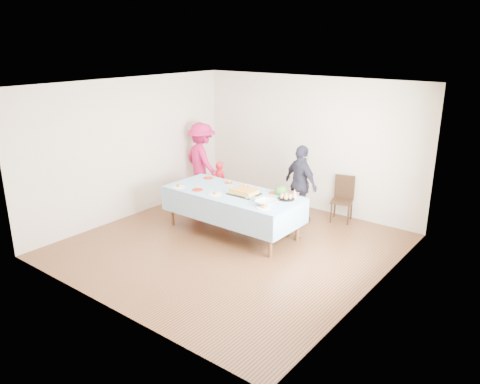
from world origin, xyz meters
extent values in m
plane|color=#432313|center=(0.00, 0.00, 0.00)|extent=(5.00, 5.00, 0.00)
cube|color=beige|center=(0.00, 2.50, 1.35)|extent=(5.00, 0.04, 2.70)
cube|color=beige|center=(0.00, -2.50, 1.35)|extent=(5.00, 0.04, 2.70)
cube|color=beige|center=(-2.50, 0.00, 1.35)|extent=(0.04, 5.00, 2.70)
cube|color=beige|center=(2.50, 0.00, 1.35)|extent=(0.04, 5.00, 2.70)
cube|color=white|center=(0.00, 0.00, 2.70)|extent=(5.00, 5.00, 0.04)
cube|color=#472B16|center=(2.47, 0.20, 1.50)|extent=(0.03, 1.75, 1.35)
cylinder|color=brown|center=(-1.45, 0.04, 0.36)|extent=(0.06, 0.06, 0.73)
cylinder|color=brown|center=(0.79, 0.04, 0.36)|extent=(0.06, 0.06, 0.73)
cylinder|color=brown|center=(-1.45, 0.88, 0.36)|extent=(0.06, 0.06, 0.73)
cylinder|color=brown|center=(0.79, 0.88, 0.36)|extent=(0.06, 0.06, 0.73)
cube|color=brown|center=(-0.33, 0.46, 0.75)|extent=(2.40, 1.00, 0.04)
cube|color=silver|center=(-0.33, 0.46, 0.78)|extent=(2.50, 1.10, 0.01)
cube|color=black|center=(-0.09, 0.49, 0.79)|extent=(0.51, 0.40, 0.01)
cube|color=#E1CA55|center=(-0.09, 0.49, 0.83)|extent=(0.44, 0.33, 0.06)
cube|color=#995E23|center=(-0.09, 0.49, 0.87)|extent=(0.44, 0.33, 0.01)
cylinder|color=black|center=(0.63, 0.72, 0.79)|extent=(0.30, 0.30, 0.02)
sphere|color=tan|center=(0.71, 0.72, 0.83)|extent=(0.07, 0.07, 0.07)
sphere|color=tan|center=(0.67, 0.79, 0.83)|extent=(0.07, 0.07, 0.07)
sphere|color=tan|center=(0.59, 0.79, 0.83)|extent=(0.07, 0.07, 0.07)
sphere|color=tan|center=(0.55, 0.72, 0.83)|extent=(0.07, 0.07, 0.07)
sphere|color=tan|center=(0.59, 0.65, 0.83)|extent=(0.07, 0.07, 0.07)
sphere|color=tan|center=(0.67, 0.65, 0.83)|extent=(0.07, 0.07, 0.07)
sphere|color=tan|center=(0.63, 0.72, 0.83)|extent=(0.07, 0.07, 0.07)
imported|color=silver|center=(0.54, 0.26, 0.82)|extent=(0.35, 0.35, 0.09)
cone|color=silver|center=(0.71, 0.87, 0.86)|extent=(0.10, 0.10, 0.16)
cylinder|color=red|center=(-1.24, 0.84, 0.79)|extent=(0.20, 0.20, 0.01)
cylinder|color=red|center=(-0.74, 0.84, 0.79)|extent=(0.16, 0.16, 0.01)
cylinder|color=red|center=(-0.34, 0.83, 0.79)|extent=(0.18, 0.18, 0.01)
cylinder|color=red|center=(0.28, 0.85, 0.79)|extent=(0.16, 0.16, 0.01)
cylinder|color=red|center=(-0.90, 0.16, 0.79)|extent=(0.19, 0.19, 0.01)
cylinder|color=white|center=(-1.29, 0.06, 0.79)|extent=(0.23, 0.23, 0.01)
cylinder|color=white|center=(-0.48, 0.16, 0.79)|extent=(0.23, 0.23, 0.01)
cylinder|color=white|center=(0.59, 0.11, 0.79)|extent=(0.21, 0.21, 0.01)
cylinder|color=black|center=(0.86, 2.00, 0.19)|extent=(0.03, 0.03, 0.39)
cylinder|color=black|center=(1.17, 2.08, 0.19)|extent=(0.03, 0.03, 0.39)
cylinder|color=black|center=(0.77, 2.32, 0.19)|extent=(0.03, 0.03, 0.39)
cylinder|color=black|center=(1.09, 2.40, 0.19)|extent=(0.03, 0.03, 0.39)
cube|color=black|center=(0.97, 2.20, 0.41)|extent=(0.47, 0.47, 0.05)
cube|color=black|center=(0.93, 2.37, 0.65)|extent=(0.38, 0.13, 0.45)
imported|color=red|center=(-1.52, 1.52, 0.47)|extent=(0.34, 0.23, 0.94)
imported|color=#366F25|center=(0.40, 0.90, 0.46)|extent=(0.46, 0.32, 0.92)
imported|color=#A98C4E|center=(0.58, 1.04, 0.42)|extent=(0.44, 0.37, 0.84)
imported|color=#BF1753|center=(-2.10, 1.60, 0.84)|extent=(1.22, 0.93, 1.68)
imported|color=#292837|center=(0.33, 1.71, 0.75)|extent=(0.95, 0.66, 1.50)
camera|label=1|loc=(4.63, -5.70, 3.39)|focal=35.00mm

